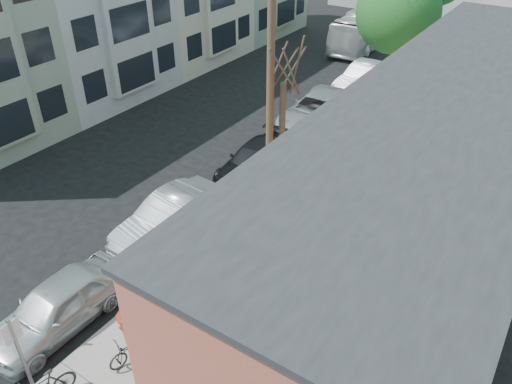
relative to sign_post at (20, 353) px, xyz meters
The scene contains 22 objects.
ground 5.83m from the sign_post, 115.12° to the left, with size 120.00×120.00×0.00m, color black.
sidewalk 16.22m from the sign_post, 83.23° to the left, with size 4.50×58.00×0.15m, color gray.
cafe_building 12.10m from the sign_post, 56.44° to the left, with size 6.60×20.20×6.61m.
apartment_row 23.88m from the sign_post, 126.76° to the left, with size 6.30×32.00×9.00m.
sign_post is the anchor object (origin of this frame).
parking_meter_near 5.10m from the sign_post, 91.14° to the left, with size 0.14×0.14×1.24m.
parking_meter_far 14.41m from the sign_post, 90.40° to the left, with size 0.14×0.14×1.24m.
utility_pole_near 11.48m from the sign_post, 89.79° to the left, with size 3.57×0.28×10.00m.
utility_pole_far 25.07m from the sign_post, 89.77° to the left, with size 1.80×0.28×10.00m.
tree_bare 11.26m from the sign_post, 87.70° to the left, with size 0.24×0.24×4.88m.
tree_leafy_mid 22.87m from the sign_post, 88.86° to the left, with size 4.32×4.32×7.23m.
patio_chair_a 4.72m from the sign_post, 34.34° to the left, with size 0.50×0.50×0.88m, color #134621, non-canonical shape.
patio_chair_b 4.98m from the sign_post, 40.66° to the left, with size 0.50×0.50×0.88m, color #134621, non-canonical shape.
patron_green 4.46m from the sign_post, 44.72° to the left, with size 0.83×0.65×1.71m, color #2F7742.
cyclist 2.72m from the sign_post, 61.11° to the left, with size 1.21×0.69×1.87m, color maroon.
cyclist_bike 2.90m from the sign_post, 61.11° to the left, with size 0.57×1.62×0.85m, color black.
car_0 2.73m from the sign_post, 128.01° to the left, with size 1.81×4.49×1.53m, color silver.
car_1 7.40m from the sign_post, 103.54° to the left, with size 1.67×4.78×1.58m, color silver.
car_2 12.54m from the sign_post, 97.13° to the left, with size 1.93×4.76×1.38m, color black.
car_3 18.41m from the sign_post, 94.84° to the left, with size 2.75×5.96×1.66m, color #A3A7AA.
car_4 24.31m from the sign_post, 93.66° to the left, with size 1.70×4.89×1.61m, color #B9BCC2.
bus 33.22m from the sign_post, 98.54° to the left, with size 2.29×9.79×2.73m, color white.
Camera 1 is at (11.32, -8.40, 11.52)m, focal length 35.00 mm.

